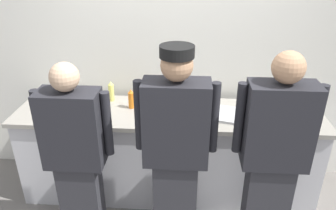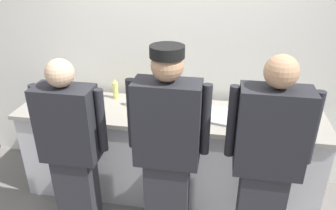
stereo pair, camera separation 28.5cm
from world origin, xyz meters
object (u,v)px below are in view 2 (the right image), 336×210
Objects in this scene: plate_stack_rear at (267,120)px; squeeze_bottle_secondary at (115,89)px; plate_stack_front at (63,96)px; ramekin_red_sauce at (94,105)px; mixing_bowl_steel at (165,105)px; deli_cup at (291,127)px; sheet_tray at (225,117)px; ramekin_orange_sauce at (181,118)px; chef_far_right at (267,161)px; squeeze_bottle_primary at (133,97)px; chef_near_left at (72,149)px; chef_center at (167,150)px.

squeeze_bottle_secondary reaches higher than plate_stack_rear.
squeeze_bottle_secondary is (0.50, 0.16, 0.05)m from plate_stack_front.
mixing_bowl_steel is at bearing 5.88° from ramekin_red_sauce.
plate_stack_front is 2.51× the size of deli_cup.
sheet_tray is 0.56m from deli_cup.
ramekin_red_sauce reaches higher than ramekin_orange_sauce.
plate_stack_rear is at bearing -3.23° from plate_stack_front.
squeeze_bottle_secondary is at bearing 17.14° from plate_stack_front.
plate_stack_rear reaches higher than ramekin_orange_sauce.
deli_cup is (0.54, -0.14, 0.03)m from sheet_tray.
chef_far_right is at bearing -62.11° from sheet_tray.
plate_stack_rear is 0.75m from ramekin_orange_sauce.
ramekin_orange_sauce is at bearing -6.54° from ramekin_red_sauce.
chef_far_right reaches higher than deli_cup.
deli_cup is at bearing -2.29° from ramekin_orange_sauce.
squeeze_bottle_secondary is 0.81m from ramekin_orange_sauce.
chef_far_right is 8.34× the size of squeeze_bottle_secondary.
squeeze_bottle_primary reaches higher than plate_stack_rear.
chef_far_right is (1.52, 0.02, 0.06)m from chef_near_left.
chef_center is 19.36× the size of deli_cup.
squeeze_bottle_primary is 2.16× the size of ramekin_orange_sauce.
ramekin_red_sauce is at bearing -118.88° from squeeze_bottle_secondary.
squeeze_bottle_secondary is at bearing 166.76° from deli_cup.
chef_far_right is at bearing -94.63° from plate_stack_rear.
plate_stack_rear is (0.05, 0.57, 0.04)m from chef_far_right.
plate_stack_front reaches higher than plate_stack_rear.
squeeze_bottle_primary is (-0.89, 0.10, 0.08)m from sheet_tray.
squeeze_bottle_primary is 1.84× the size of ramekin_red_sauce.
ramekin_orange_sauce is at bearing -165.25° from sheet_tray.
chef_far_right is 8.88× the size of squeeze_bottle_primary.
ramekin_orange_sauce is (-0.39, -0.10, 0.01)m from sheet_tray.
squeeze_bottle_secondary is at bearing 149.53° from chef_far_right.
mixing_bowl_steel is at bearing 174.77° from plate_stack_rear.
plate_stack_rear is (0.79, 0.58, 0.02)m from chef_center.
deli_cup is at bearing 25.46° from chef_center.
plate_stack_rear is at bearing -2.82° from sheet_tray.
mixing_bowl_steel is 1.63× the size of squeeze_bottle_secondary.
chef_far_right is 0.85m from ramekin_orange_sauce.
chef_far_right is 1.38m from squeeze_bottle_primary.
chef_near_left is at bearing -86.17° from ramekin_red_sauce.
chef_center is at bearing -30.28° from plate_stack_front.
ramekin_orange_sauce reaches higher than sheet_tray.
deli_cup is at bearing 15.09° from chef_near_left.
chef_far_right is at bearing -29.80° from squeeze_bottle_primary.
ramekin_red_sauce is at bearing -14.93° from plate_stack_front.
mixing_bowl_steel is 1.13m from deli_cup.
chef_near_left reaches higher than ramekin_orange_sauce.
ramekin_red_sauce is (-0.82, 0.60, 0.02)m from chef_center.
chef_center is at bearing -143.47° from plate_stack_rear.
plate_stack_rear is at bearing -10.28° from squeeze_bottle_secondary.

